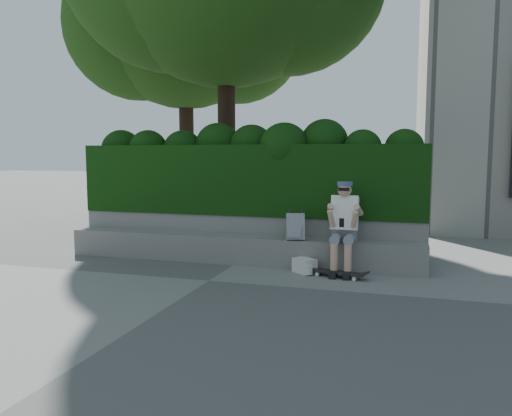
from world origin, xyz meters
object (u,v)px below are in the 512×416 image
(backpack_ground, at_px, (305,266))
(backpack_plaid, at_px, (295,227))
(person, at_px, (344,223))
(skateboard, at_px, (337,272))

(backpack_ground, bearing_deg, backpack_plaid, 166.90)
(backpack_plaid, distance_m, backpack_ground, 0.65)
(person, distance_m, skateboard, 0.76)
(person, relative_size, backpack_ground, 4.11)
(skateboard, height_order, backpack_ground, backpack_ground)
(backpack_plaid, xyz_separation_m, backpack_ground, (0.21, -0.28, -0.55))
(skateboard, bearing_deg, backpack_plaid, 163.53)
(backpack_plaid, bearing_deg, backpack_ground, -69.90)
(backpack_plaid, relative_size, backpack_ground, 1.24)
(person, height_order, skateboard, person)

